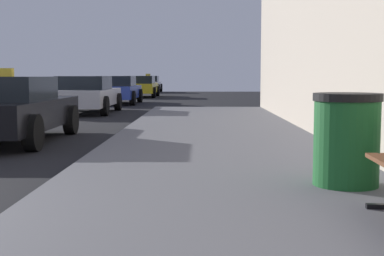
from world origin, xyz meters
TOP-DOWN VIEW (x-y plane):
  - sidewalk at (4.00, 0.00)m, footprint 4.00×32.00m
  - trash_bin at (5.17, 1.74)m, footprint 0.70×0.70m
  - car_black at (-0.08, 6.57)m, footprint 1.99×4.25m
  - car_silver at (-0.30, 14.76)m, footprint 2.00×4.38m
  - car_blue at (-0.13, 20.88)m, footprint 1.93×4.38m
  - car_yellow at (0.04, 28.82)m, footprint 2.04×4.50m
  - car_white at (-0.41, 38.39)m, footprint 1.99×4.09m

SIDE VIEW (x-z plane):
  - sidewalk at x=4.00m, z-range 0.00..0.15m
  - trash_bin at x=5.17m, z-range 0.15..1.11m
  - car_blue at x=-0.13m, z-range 0.01..1.28m
  - car_white at x=-0.41m, z-range -0.07..1.36m
  - car_silver at x=-0.30m, z-range 0.01..1.28m
  - car_black at x=-0.08m, z-range -0.07..1.36m
  - car_yellow at x=0.04m, z-range 0.01..1.28m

